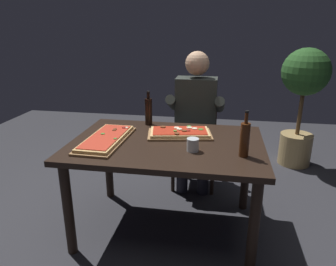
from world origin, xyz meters
TOP-DOWN VIEW (x-y plane):
  - ground_plane at (0.00, 0.00)m, footprint 6.40×6.40m
  - dining_table at (0.00, 0.00)m, footprint 1.40×0.96m
  - pizza_rectangular_front at (0.07, 0.15)m, footprint 0.53×0.35m
  - pizza_rectangular_left at (-0.44, -0.07)m, footprint 0.29×0.63m
  - wine_bottle_dark at (-0.23, 0.39)m, footprint 0.06×0.06m
  - oil_bottle_amber at (0.54, -0.18)m, footprint 0.06×0.06m
  - tumbler_near_camera at (0.20, -0.15)m, footprint 0.08×0.08m
  - diner_chair at (0.14, 0.86)m, footprint 0.44×0.44m
  - seated_diner at (0.14, 0.74)m, footprint 0.53×0.41m
  - potted_plant_corner at (1.26, 1.48)m, footprint 0.51×0.51m

SIDE VIEW (x-z plane):
  - ground_plane at x=0.00m, z-range 0.00..0.00m
  - diner_chair at x=0.14m, z-range 0.05..0.92m
  - dining_table at x=0.00m, z-range 0.27..1.01m
  - seated_diner at x=0.14m, z-range 0.08..1.41m
  - pizza_rectangular_left at x=-0.44m, z-range 0.74..0.78m
  - pizza_rectangular_front at x=0.07m, z-range 0.74..0.78m
  - tumbler_near_camera at x=0.20m, z-range 0.74..0.83m
  - potted_plant_corner at x=1.26m, z-range 0.17..1.50m
  - oil_bottle_amber at x=0.54m, z-range 0.71..1.01m
  - wine_bottle_dark at x=-0.23m, z-range 0.71..1.01m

